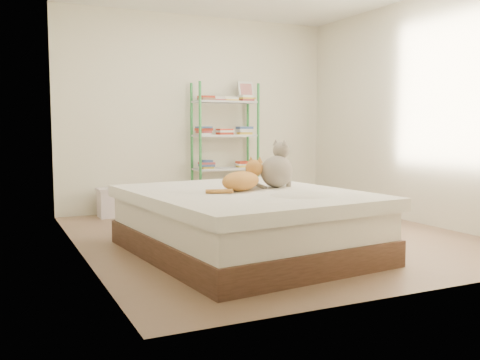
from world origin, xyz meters
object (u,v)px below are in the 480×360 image
shelf_unit (226,144)px  white_bin (111,202)px  bed (244,222)px  orange_cat (241,178)px  cardboard_box (226,211)px  grey_cat (277,165)px

shelf_unit → white_bin: size_ratio=4.77×
bed → white_bin: bearing=99.4°
orange_cat → shelf_unit: (0.92, 2.44, 0.23)m
shelf_unit → orange_cat: bearing=-110.7°
bed → cardboard_box: bearing=67.8°
grey_cat → shelf_unit: (0.51, 2.34, 0.12)m
shelf_unit → cardboard_box: (-0.55, -1.25, -0.71)m
grey_cat → cardboard_box: 1.24m
orange_cat → white_bin: 2.54m
cardboard_box → white_bin: cardboard_box is taller
bed → grey_cat: (0.39, 0.12, 0.49)m
cardboard_box → white_bin: size_ratio=1.91×
grey_cat → shelf_unit: size_ratio=0.24×
orange_cat → white_bin: size_ratio=1.50×
cardboard_box → shelf_unit: bearing=99.4°
grey_cat → white_bin: size_ratio=1.17×
bed → shelf_unit: size_ratio=1.35×
bed → grey_cat: grey_cat is taller
orange_cat → grey_cat: grey_cat is taller
orange_cat → white_bin: bearing=72.0°
cardboard_box → bed: bearing=-73.1°
bed → grey_cat: bearing=11.3°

